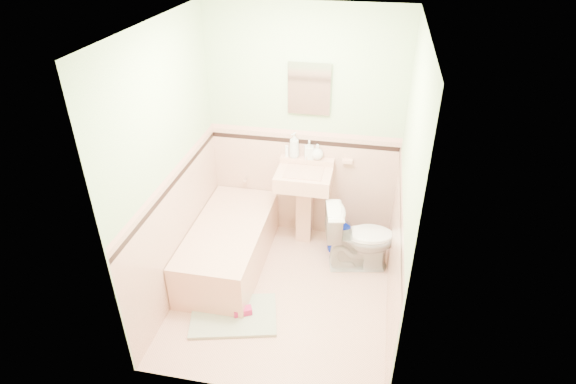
% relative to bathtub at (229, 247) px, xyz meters
% --- Properties ---
extents(floor, '(2.20, 2.20, 0.00)m').
position_rel_bathtub_xyz_m(floor, '(0.63, -0.33, -0.23)').
color(floor, '#E6B097').
rests_on(floor, ground).
extents(ceiling, '(2.20, 2.20, 0.00)m').
position_rel_bathtub_xyz_m(ceiling, '(0.63, -0.33, 2.27)').
color(ceiling, white).
rests_on(ceiling, ground).
extents(wall_back, '(2.50, 0.00, 2.50)m').
position_rel_bathtub_xyz_m(wall_back, '(0.63, 0.77, 1.02)').
color(wall_back, '#F5ECC8').
rests_on(wall_back, ground).
extents(wall_front, '(2.50, 0.00, 2.50)m').
position_rel_bathtub_xyz_m(wall_front, '(0.63, -1.43, 1.02)').
color(wall_front, '#F5ECC8').
rests_on(wall_front, ground).
extents(wall_left, '(0.00, 2.50, 2.50)m').
position_rel_bathtub_xyz_m(wall_left, '(-0.37, -0.33, 1.02)').
color(wall_left, '#F5ECC8').
rests_on(wall_left, ground).
extents(wall_right, '(0.00, 2.50, 2.50)m').
position_rel_bathtub_xyz_m(wall_right, '(1.63, -0.33, 1.02)').
color(wall_right, '#F5ECC8').
rests_on(wall_right, ground).
extents(wainscot_back, '(2.00, 0.00, 2.00)m').
position_rel_bathtub_xyz_m(wainscot_back, '(0.63, 0.76, 0.38)').
color(wainscot_back, beige).
rests_on(wainscot_back, ground).
extents(wainscot_front, '(2.00, 0.00, 2.00)m').
position_rel_bathtub_xyz_m(wainscot_front, '(0.63, -1.42, 0.38)').
color(wainscot_front, beige).
rests_on(wainscot_front, ground).
extents(wainscot_left, '(0.00, 2.20, 2.20)m').
position_rel_bathtub_xyz_m(wainscot_left, '(-0.36, -0.33, 0.38)').
color(wainscot_left, beige).
rests_on(wainscot_left, ground).
extents(wainscot_right, '(0.00, 2.20, 2.20)m').
position_rel_bathtub_xyz_m(wainscot_right, '(1.62, -0.33, 0.38)').
color(wainscot_right, beige).
rests_on(wainscot_right, ground).
extents(accent_back, '(2.00, 0.00, 2.00)m').
position_rel_bathtub_xyz_m(accent_back, '(0.63, 0.75, 0.90)').
color(accent_back, black).
rests_on(accent_back, ground).
extents(accent_front, '(2.00, 0.00, 2.00)m').
position_rel_bathtub_xyz_m(accent_front, '(0.63, -1.41, 0.90)').
color(accent_front, black).
rests_on(accent_front, ground).
extents(accent_left, '(0.00, 2.20, 2.20)m').
position_rel_bathtub_xyz_m(accent_left, '(-0.35, -0.33, 0.89)').
color(accent_left, black).
rests_on(accent_left, ground).
extents(accent_right, '(0.00, 2.20, 2.20)m').
position_rel_bathtub_xyz_m(accent_right, '(1.61, -0.33, 0.89)').
color(accent_right, black).
rests_on(accent_right, ground).
extents(cap_back, '(2.00, 0.00, 2.00)m').
position_rel_bathtub_xyz_m(cap_back, '(0.63, 0.75, 0.99)').
color(cap_back, '#E6A893').
rests_on(cap_back, ground).
extents(cap_front, '(2.00, 0.00, 2.00)m').
position_rel_bathtub_xyz_m(cap_front, '(0.63, -1.41, 0.99)').
color(cap_front, '#E6A893').
rests_on(cap_front, ground).
extents(cap_left, '(0.00, 2.20, 2.20)m').
position_rel_bathtub_xyz_m(cap_left, '(-0.35, -0.33, 1.00)').
color(cap_left, '#E6A893').
rests_on(cap_left, ground).
extents(cap_right, '(0.00, 2.20, 2.20)m').
position_rel_bathtub_xyz_m(cap_right, '(1.61, -0.33, 1.00)').
color(cap_right, '#E6A893').
rests_on(cap_right, ground).
extents(bathtub, '(0.70, 1.50, 0.45)m').
position_rel_bathtub_xyz_m(bathtub, '(0.00, 0.00, 0.00)').
color(bathtub, '#E1A68A').
rests_on(bathtub, floor).
extents(tub_faucet, '(0.04, 0.12, 0.04)m').
position_rel_bathtub_xyz_m(tub_faucet, '(0.00, 0.72, 0.41)').
color(tub_faucet, silver).
rests_on(tub_faucet, wall_back).
extents(sink, '(0.57, 0.48, 0.89)m').
position_rel_bathtub_xyz_m(sink, '(0.68, 0.53, 0.22)').
color(sink, '#E1A68A').
rests_on(sink, floor).
extents(sink_faucet, '(0.02, 0.02, 0.10)m').
position_rel_bathtub_xyz_m(sink_faucet, '(0.68, 0.67, 0.72)').
color(sink_faucet, silver).
rests_on(sink_faucet, sink).
extents(medicine_cabinet, '(0.38, 0.04, 0.47)m').
position_rel_bathtub_xyz_m(medicine_cabinet, '(0.68, 0.74, 1.47)').
color(medicine_cabinet, white).
rests_on(medicine_cabinet, wall_back).
extents(soap_dish, '(0.11, 0.06, 0.04)m').
position_rel_bathtub_xyz_m(soap_dish, '(1.10, 0.73, 0.72)').
color(soap_dish, '#E1A68A').
rests_on(soap_dish, wall_back).
extents(soap_bottle_left, '(0.14, 0.14, 0.27)m').
position_rel_bathtub_xyz_m(soap_bottle_left, '(0.54, 0.71, 0.87)').
color(soap_bottle_left, '#B2B2B2').
rests_on(soap_bottle_left, sink).
extents(soap_bottle_mid, '(0.11, 0.11, 0.20)m').
position_rel_bathtub_xyz_m(soap_bottle_mid, '(0.70, 0.71, 0.83)').
color(soap_bottle_mid, '#B2B2B2').
rests_on(soap_bottle_mid, sink).
extents(soap_bottle_right, '(0.13, 0.13, 0.17)m').
position_rel_bathtub_xyz_m(soap_bottle_right, '(0.78, 0.71, 0.81)').
color(soap_bottle_right, '#B2B2B2').
rests_on(soap_bottle_right, sink).
extents(tube, '(0.04, 0.04, 0.12)m').
position_rel_bathtub_xyz_m(tube, '(0.46, 0.71, 0.79)').
color(tube, white).
rests_on(tube, sink).
extents(toilet, '(0.76, 0.52, 0.71)m').
position_rel_bathtub_xyz_m(toilet, '(1.30, 0.24, 0.13)').
color(toilet, white).
rests_on(toilet, floor).
extents(bucket, '(0.33, 0.33, 0.27)m').
position_rel_bathtub_xyz_m(bucket, '(1.07, 0.47, -0.09)').
color(bucket, '#00139B').
rests_on(bucket, floor).
extents(bath_mat, '(0.87, 0.68, 0.03)m').
position_rel_bathtub_xyz_m(bath_mat, '(0.25, -0.72, -0.21)').
color(bath_mat, gray).
rests_on(bath_mat, floor).
extents(shoe, '(0.18, 0.14, 0.07)m').
position_rel_bathtub_xyz_m(shoe, '(0.33, -0.69, -0.16)').
color(shoe, '#BF1E59').
rests_on(shoe, bath_mat).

